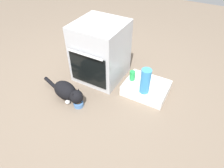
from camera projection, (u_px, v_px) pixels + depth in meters
ground at (90, 93)px, 2.39m from camera, size 8.00×8.00×0.00m
oven at (101, 52)px, 2.43m from camera, size 0.57×0.62×0.73m
pantry_cabinet at (146, 88)px, 2.37m from camera, size 0.50×0.41×0.13m
food_bowl at (78, 104)px, 2.21m from camera, size 0.11×0.11×0.08m
cat at (67, 92)px, 2.24m from camera, size 0.65×0.25×0.22m
water_bottle at (145, 81)px, 2.13m from camera, size 0.11×0.11×0.30m
soda_can at (132, 76)px, 2.35m from camera, size 0.07×0.07×0.12m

